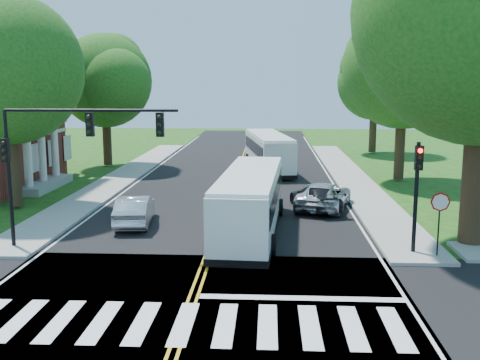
# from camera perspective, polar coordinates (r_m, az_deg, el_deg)

# --- Properties ---
(ground) EXTENTS (140.00, 140.00, 0.00)m
(ground) POSITION_cam_1_polar(r_m,az_deg,el_deg) (17.12, -5.47, -13.66)
(ground) COLOR #1E3F0F
(ground) RESTS_ON ground
(road) EXTENTS (14.00, 96.00, 0.01)m
(road) POSITION_cam_1_polar(r_m,az_deg,el_deg) (34.30, -1.05, -1.64)
(road) COLOR black
(road) RESTS_ON ground
(cross_road) EXTENTS (60.00, 12.00, 0.01)m
(cross_road) POSITION_cam_1_polar(r_m,az_deg,el_deg) (17.12, -5.47, -13.64)
(cross_road) COLOR black
(cross_road) RESTS_ON ground
(center_line) EXTENTS (0.36, 70.00, 0.01)m
(center_line) POSITION_cam_1_polar(r_m,az_deg,el_deg) (38.21, -0.63, -0.44)
(center_line) COLOR gold
(center_line) RESTS_ON road
(edge_line_w) EXTENTS (0.12, 70.00, 0.01)m
(edge_line_w) POSITION_cam_1_polar(r_m,az_deg,el_deg) (39.23, -10.59, -0.34)
(edge_line_w) COLOR silver
(edge_line_w) RESTS_ON road
(edge_line_e) EXTENTS (0.12, 70.00, 0.01)m
(edge_line_e) POSITION_cam_1_polar(r_m,az_deg,el_deg) (38.39, 9.55, -0.53)
(edge_line_e) COLOR silver
(edge_line_e) RESTS_ON road
(crosswalk) EXTENTS (12.60, 3.00, 0.01)m
(crosswalk) POSITION_cam_1_polar(r_m,az_deg,el_deg) (16.66, -5.73, -14.28)
(crosswalk) COLOR silver
(crosswalk) RESTS_ON road
(stop_bar) EXTENTS (6.60, 0.40, 0.01)m
(stop_bar) POSITION_cam_1_polar(r_m,az_deg,el_deg) (18.46, 6.34, -11.84)
(stop_bar) COLOR silver
(stop_bar) RESTS_ON road
(sidewalk_nw) EXTENTS (2.60, 40.00, 0.15)m
(sidewalk_nw) POSITION_cam_1_polar(r_m,az_deg,el_deg) (42.46, -11.62, 0.47)
(sidewalk_nw) COLOR gray
(sidewalk_nw) RESTS_ON ground
(sidewalk_ne) EXTENTS (2.60, 40.00, 0.15)m
(sidewalk_ne) POSITION_cam_1_polar(r_m,az_deg,el_deg) (41.50, 11.15, 0.27)
(sidewalk_ne) COLOR gray
(sidewalk_ne) RESTS_ON ground
(tree_west_near) EXTENTS (8.00, 8.00, 11.40)m
(tree_west_near) POSITION_cam_1_polar(r_m,az_deg,el_deg) (32.65, -22.57, 10.33)
(tree_west_near) COLOR #301F13
(tree_west_near) RESTS_ON ground
(tree_west_far) EXTENTS (7.60, 7.60, 10.67)m
(tree_west_far) POSITION_cam_1_polar(r_m,az_deg,el_deg) (47.46, -13.57, 9.75)
(tree_west_far) COLOR #301F13
(tree_west_far) RESTS_ON ground
(tree_east_mid) EXTENTS (8.40, 8.40, 11.93)m
(tree_east_mid) POSITION_cam_1_polar(r_m,az_deg,el_deg) (40.57, 16.28, 10.90)
(tree_east_mid) COLOR #301F13
(tree_east_mid) RESTS_ON ground
(tree_east_far) EXTENTS (7.20, 7.20, 10.34)m
(tree_east_far) POSITION_cam_1_polar(r_m,az_deg,el_deg) (56.44, 13.53, 9.58)
(tree_east_far) COLOR #301F13
(tree_east_far) RESTS_ON ground
(signal_nw) EXTENTS (7.15, 0.46, 5.66)m
(signal_nw) POSITION_cam_1_polar(r_m,az_deg,el_deg) (23.59, -17.53, 3.44)
(signal_nw) COLOR black
(signal_nw) RESTS_ON ground
(signal_ne) EXTENTS (0.30, 0.46, 4.40)m
(signal_ne) POSITION_cam_1_polar(r_m,az_deg,el_deg) (23.04, 17.54, -0.25)
(signal_ne) COLOR black
(signal_ne) RESTS_ON ground
(stop_sign) EXTENTS (0.76, 0.08, 2.53)m
(stop_sign) POSITION_cam_1_polar(r_m,az_deg,el_deg) (22.99, 19.64, -2.76)
(stop_sign) COLOR black
(stop_sign) RESTS_ON ground
(bus_lead) EXTENTS (3.17, 11.17, 2.85)m
(bus_lead) POSITION_cam_1_polar(r_m,az_deg,el_deg) (25.58, 1.06, -2.13)
(bus_lead) COLOR silver
(bus_lead) RESTS_ON road
(bus_follow) EXTENTS (4.13, 11.34, 2.87)m
(bus_follow) POSITION_cam_1_polar(r_m,az_deg,el_deg) (44.40, 2.90, 2.95)
(bus_follow) COLOR silver
(bus_follow) RESTS_ON road
(hatchback) EXTENTS (1.99, 4.53, 1.45)m
(hatchback) POSITION_cam_1_polar(r_m,az_deg,el_deg) (27.70, -10.63, -3.03)
(hatchback) COLOR silver
(hatchback) RESTS_ON road
(suv) EXTENTS (3.74, 5.62, 1.43)m
(suv) POSITION_cam_1_polar(r_m,az_deg,el_deg) (31.08, 8.51, -1.59)
(suv) COLOR silver
(suv) RESTS_ON road
(dark_sedan) EXTENTS (3.01, 4.87, 1.32)m
(dark_sedan) POSITION_cam_1_polar(r_m,az_deg,el_deg) (30.81, 7.72, -1.78)
(dark_sedan) COLOR black
(dark_sedan) RESTS_ON road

